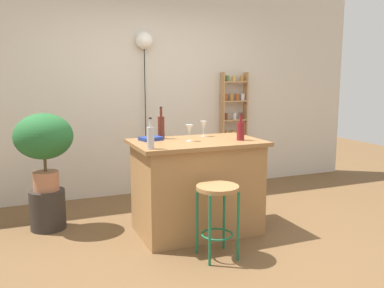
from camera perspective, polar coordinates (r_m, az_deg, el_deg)
The scene contains 14 objects.
ground at distance 4.11m, azimuth 2.35°, elevation -13.21°, with size 12.00×12.00×0.00m, color brown.
back_wall at distance 5.63m, azimuth -5.98°, elevation 7.51°, with size 6.40×0.10×2.80m, color beige.
kitchen_counter at distance 4.22m, azimuth 0.67°, elevation -5.81°, with size 1.28×0.79×0.94m.
bar_stool at distance 3.62m, azimuth 3.52°, elevation -8.14°, with size 0.37×0.37×0.64m.
spice_shelf at distance 6.02m, azimuth 5.75°, elevation 1.95°, with size 0.39×0.12×1.63m.
plant_stool at distance 4.61m, azimuth -19.20°, elevation -8.49°, with size 0.36×0.36×0.41m, color #2D2823.
potted_plant at distance 4.44m, azimuth -19.70°, elevation 0.51°, with size 0.58×0.52×0.80m.
bottle_spirits_clear at distance 4.16m, azimuth 6.69°, elevation 1.88°, with size 0.08×0.08×0.27m.
bottle_vinegar at distance 4.25m, azimuth -4.26°, elevation 2.40°, with size 0.07×0.07×0.33m.
bottle_sauce_amber at distance 3.66m, azimuth -5.72°, elevation 0.95°, with size 0.07×0.07×0.28m.
wine_glass_left at distance 4.07m, azimuth -0.38°, elevation 2.02°, with size 0.07×0.07×0.16m.
wine_glass_center at distance 4.40m, azimuth 1.57°, elevation 2.57°, with size 0.07×0.07×0.16m.
cookbook at distance 4.16m, azimuth -5.66°, elevation 0.75°, with size 0.21×0.15×0.04m, color navy.
pendant_globe_light at distance 5.51m, azimuth -6.59°, elevation 13.66°, with size 0.22×0.22×2.13m.
Camera 1 is at (-1.60, -3.44, 1.58)m, focal length 38.83 mm.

